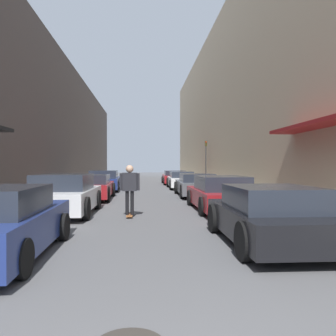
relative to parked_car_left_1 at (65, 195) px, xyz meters
name	(u,v)px	position (x,y,z in m)	size (l,w,h in m)	color
ground	(145,192)	(2.74, 9.27, -0.67)	(107.65, 107.65, 0.00)	#515154
curb_strip_left	(84,186)	(-1.90, 14.16, -0.61)	(1.80, 48.93, 0.12)	#A3A099
curb_strip_right	(203,186)	(7.39, 14.16, -0.61)	(1.80, 48.93, 0.12)	#A3A099
building_row_left	(45,125)	(-4.80, 14.15, 4.06)	(4.90, 48.93, 9.45)	#564C47
building_row_right	(240,105)	(10.29, 14.16, 5.82)	(4.90, 48.93, 12.97)	tan
parked_car_left_1	(65,195)	(0.00, 0.00, 0.00)	(2.02, 4.11, 1.38)	silver
parked_car_left_2	(92,187)	(0.14, 5.00, -0.06)	(1.99, 4.61, 1.21)	maroon
parked_car_left_3	(104,181)	(0.11, 10.44, -0.01)	(2.04, 4.67, 1.33)	navy
parked_car_right_0	(269,216)	(5.33, -4.55, -0.06)	(2.01, 4.02, 1.24)	black
parked_car_right_1	(220,194)	(5.52, 0.69, -0.05)	(2.02, 4.64, 1.28)	maroon
parked_car_right_2	(196,185)	(5.51, 6.24, -0.06)	(2.03, 4.80, 1.22)	#515459
parked_car_right_3	(181,180)	(5.37, 11.98, -0.06)	(1.87, 4.42, 1.22)	silver
parked_car_right_4	(174,177)	(5.40, 17.40, -0.08)	(2.08, 4.55, 1.20)	maroon
skateboarder	(130,185)	(2.22, -0.68, 0.37)	(0.64, 0.78, 1.68)	brown
traffic_light	(206,157)	(7.95, 16.04, 1.68)	(0.16, 0.22, 3.62)	#2D2D2D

